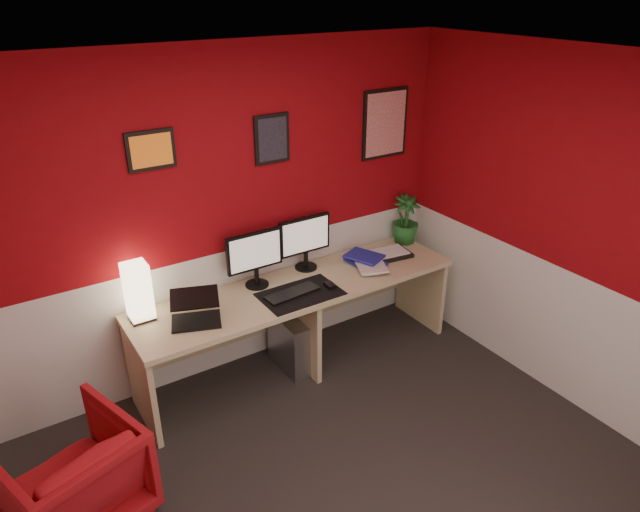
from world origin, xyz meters
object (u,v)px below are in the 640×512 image
at_px(desk, 300,326).
at_px(zen_tray, 389,254).
at_px(laptop, 195,309).
at_px(armchair, 72,478).
at_px(monitor_left, 255,251).
at_px(potted_plant, 405,219).
at_px(pc_tower, 291,342).
at_px(monitor_right, 306,235).
at_px(shoji_lamp, 138,293).

relative_size(desk, zen_tray, 7.43).
height_order(laptop, armchair, laptop).
xyz_separation_m(laptop, monitor_left, (0.59, 0.24, 0.18)).
height_order(potted_plant, pc_tower, potted_plant).
bearing_deg(monitor_right, laptop, -164.58).
xyz_separation_m(desk, armchair, (-1.85, -0.59, -0.04)).
bearing_deg(monitor_right, armchair, -158.35).
height_order(monitor_left, zen_tray, monitor_left).
distance_m(monitor_right, potted_plant, 1.01).
relative_size(shoji_lamp, laptop, 1.21).
xyz_separation_m(desk, monitor_left, (-0.26, 0.18, 0.66)).
distance_m(monitor_right, zen_tray, 0.78).
xyz_separation_m(shoji_lamp, monitor_left, (0.89, -0.01, 0.09)).
relative_size(monitor_right, potted_plant, 1.35).
relative_size(pc_tower, armchair, 0.64).
bearing_deg(desk, zen_tray, 2.75).
distance_m(desk, zen_tray, 0.99).
relative_size(monitor_left, pc_tower, 1.29).
bearing_deg(potted_plant, zen_tray, -153.23).
bearing_deg(zen_tray, shoji_lamp, 175.98).
relative_size(potted_plant, pc_tower, 0.96).
bearing_deg(armchair, pc_tower, -178.66).
bearing_deg(zen_tray, laptop, -176.58).
bearing_deg(potted_plant, desk, -170.98).
bearing_deg(armchair, shoji_lamp, -149.60).
bearing_deg(monitor_left, pc_tower, -37.70).
distance_m(laptop, pc_tower, 1.01).
relative_size(zen_tray, pc_tower, 0.78).
xyz_separation_m(potted_plant, armchair, (-3.06, -0.78, -0.62)).
bearing_deg(armchair, potted_plant, 176.68).
xyz_separation_m(laptop, monitor_right, (1.06, 0.29, 0.18)).
bearing_deg(monitor_left, zen_tray, -6.72).
distance_m(monitor_right, pc_tower, 0.86).
distance_m(desk, monitor_right, 0.72).
bearing_deg(zen_tray, monitor_left, 173.28).
bearing_deg(desk, laptop, -175.87).
xyz_separation_m(laptop, armchair, (-1.00, -0.52, -0.52)).
relative_size(monitor_right, pc_tower, 1.29).
distance_m(monitor_right, armchair, 2.32).
bearing_deg(monitor_right, monitor_left, -174.18).
height_order(monitor_left, armchair, monitor_left).
height_order(shoji_lamp, zen_tray, shoji_lamp).
distance_m(monitor_left, pc_tower, 0.83).
distance_m(desk, potted_plant, 1.35).
distance_m(shoji_lamp, armchair, 1.21).
height_order(monitor_left, potted_plant, monitor_left).
distance_m(shoji_lamp, laptop, 0.40).
bearing_deg(potted_plant, pc_tower, -172.62).
bearing_deg(shoji_lamp, potted_plant, 0.06).
bearing_deg(laptop, pc_tower, 26.73).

